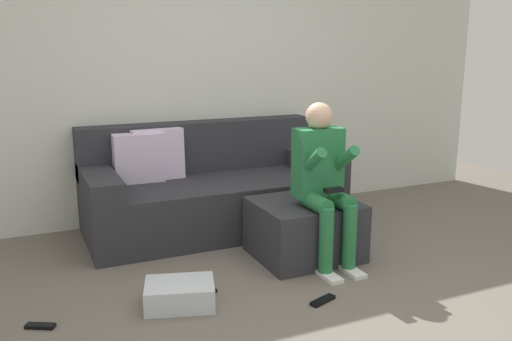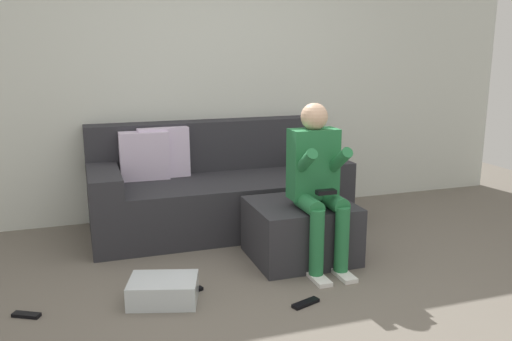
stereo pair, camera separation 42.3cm
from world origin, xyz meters
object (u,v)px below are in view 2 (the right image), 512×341
at_px(person_seated, 318,177).
at_px(remote_by_storage_bin, 191,291).
at_px(remote_near_ottoman, 306,303).
at_px(ottoman, 301,231).
at_px(couch_sectional, 214,189).
at_px(storage_bin, 163,290).
at_px(remote_under_side_table, 26,315).

xyz_separation_m(person_seated, remote_by_storage_bin, (-0.97, -0.17, -0.66)).
distance_m(person_seated, remote_by_storage_bin, 1.19).
relative_size(person_seated, remote_near_ottoman, 6.14).
xyz_separation_m(ottoman, person_seated, (0.05, -0.16, 0.45)).
height_order(couch_sectional, storage_bin, couch_sectional).
distance_m(couch_sectional, remote_by_storage_bin, 1.42).
relative_size(remote_near_ottoman, remote_under_side_table, 1.15).
relative_size(couch_sectional, storage_bin, 5.13).
height_order(person_seated, remote_near_ottoman, person_seated).
relative_size(couch_sectional, remote_under_side_table, 12.97).
bearing_deg(remote_near_ottoman, person_seated, 40.46).
bearing_deg(ottoman, remote_by_storage_bin, -160.14).
xyz_separation_m(couch_sectional, remote_under_side_table, (-1.49, -1.29, -0.33)).
relative_size(ottoman, person_seated, 0.63).
distance_m(storage_bin, remote_by_storage_bin, 0.21).
bearing_deg(person_seated, remote_under_side_table, -175.06).
height_order(remote_near_ottoman, remote_by_storage_bin, same).
distance_m(storage_bin, remote_under_side_table, 0.82).
xyz_separation_m(ottoman, storage_bin, (-1.11, -0.40, -0.14)).
distance_m(person_seated, remote_near_ottoman, 0.93).
height_order(person_seated, storage_bin, person_seated).
bearing_deg(remote_under_side_table, remote_near_ottoman, 15.25).
xyz_separation_m(remote_by_storage_bin, remote_under_side_table, (-1.01, -0.00, 0.00)).
height_order(ottoman, remote_near_ottoman, ottoman).
distance_m(couch_sectional, ottoman, 1.06).
xyz_separation_m(ottoman, remote_by_storage_bin, (-0.92, -0.33, -0.21)).
bearing_deg(couch_sectional, person_seated, -66.40).
xyz_separation_m(ottoman, remote_near_ottoman, (-0.27, -0.73, -0.21)).
bearing_deg(couch_sectional, remote_by_storage_bin, -110.49).
relative_size(storage_bin, remote_near_ottoman, 2.19).
xyz_separation_m(person_seated, storage_bin, (-1.16, -0.23, -0.60)).
bearing_deg(remote_by_storage_bin, storage_bin, 179.17).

